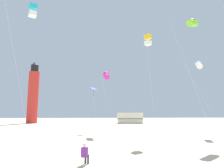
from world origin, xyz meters
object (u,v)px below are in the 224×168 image
at_px(kite_tube_white, 199,65).
at_px(rv_van_cream, 130,118).
at_px(lighthouse_distant, 33,94).
at_px(kite_tube_magenta, 106,75).
at_px(kite_diamond_blue, 93,90).
at_px(kite_tube_lime, 193,23).
at_px(kite_flyer_standing, 85,153).
at_px(kite_box_cyan, 33,11).
at_px(kite_box_gold, 148,40).

relative_size(kite_tube_white, rv_van_cream, 1.50).
bearing_deg(lighthouse_distant, kite_tube_white, -44.02).
xyz_separation_m(lighthouse_distant, rv_van_cream, (26.07, -3.12, -6.45)).
relative_size(kite_tube_magenta, kite_tube_white, 0.87).
bearing_deg(kite_tube_white, kite_diamond_blue, 163.52).
height_order(kite_tube_lime, rv_van_cream, kite_tube_lime).
xyz_separation_m(kite_flyer_standing, kite_box_cyan, (-5.30, 5.65, 11.29)).
bearing_deg(lighthouse_distant, kite_diamond_blue, -56.57).
xyz_separation_m(kite_box_gold, kite_tube_magenta, (-4.35, 5.60, -2.90)).
distance_m(kite_tube_lime, rv_van_cream, 33.83).
bearing_deg(lighthouse_distant, kite_flyer_standing, -68.33).
distance_m(kite_flyer_standing, kite_tube_lime, 17.85).
bearing_deg(rv_van_cream, kite_box_gold, -97.40).
bearing_deg(kite_diamond_blue, kite_box_gold, -53.64).
relative_size(lighthouse_distant, rv_van_cream, 2.58).
bearing_deg(kite_tube_magenta, lighthouse_distant, 123.40).
height_order(kite_tube_white, kite_box_cyan, kite_box_cyan).
bearing_deg(kite_box_gold, kite_tube_magenta, 127.84).
bearing_deg(kite_box_cyan, kite_tube_lime, 8.36).
height_order(kite_tube_magenta, kite_box_cyan, kite_box_cyan).
height_order(kite_box_gold, kite_tube_white, kite_box_gold).
bearing_deg(kite_flyer_standing, kite_tube_white, -118.06).
distance_m(kite_tube_lime, kite_box_cyan, 16.24).
distance_m(kite_box_cyan, rv_van_cream, 38.60).
height_order(kite_flyer_standing, kite_tube_white, kite_tube_white).
distance_m(kite_tube_white, kite_box_cyan, 20.78).
height_order(kite_tube_lime, kite_box_cyan, kite_tube_lime).
height_order(kite_flyer_standing, kite_box_gold, kite_box_gold).
bearing_deg(lighthouse_distant, kite_box_cyan, -72.47).
relative_size(kite_tube_magenta, kite_diamond_blue, 1.31).
bearing_deg(kite_diamond_blue, kite_tube_white, -16.48).
distance_m(kite_tube_magenta, kite_tube_lime, 12.09).
height_order(kite_box_gold, kite_diamond_blue, kite_box_gold).
xyz_separation_m(kite_tube_magenta, kite_diamond_blue, (-1.74, 2.68, -1.71)).
distance_m(kite_tube_magenta, kite_box_cyan, 12.04).
distance_m(kite_diamond_blue, lighthouse_distant, 31.02).
relative_size(kite_box_cyan, rv_van_cream, 1.92).
bearing_deg(kite_tube_magenta, kite_tube_lime, -35.77).
bearing_deg(kite_box_gold, rv_van_cream, 84.63).
relative_size(kite_flyer_standing, lighthouse_distant, 0.07).
bearing_deg(kite_tube_lime, kite_box_gold, 168.81).
distance_m(kite_tube_white, lighthouse_distant, 43.14).
distance_m(kite_tube_magenta, kite_tube_white, 12.35).
bearing_deg(rv_van_cream, kite_tube_magenta, -107.99).
distance_m(kite_tube_white, kite_diamond_blue, 14.84).
distance_m(kite_tube_lime, kite_diamond_blue, 15.55).
bearing_deg(kite_flyer_standing, kite_box_gold, -105.42).
bearing_deg(kite_tube_lime, kite_diamond_blue, 139.58).
bearing_deg(kite_box_cyan, kite_tube_magenta, 51.84).
relative_size(kite_tube_lime, kite_box_cyan, 1.05).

